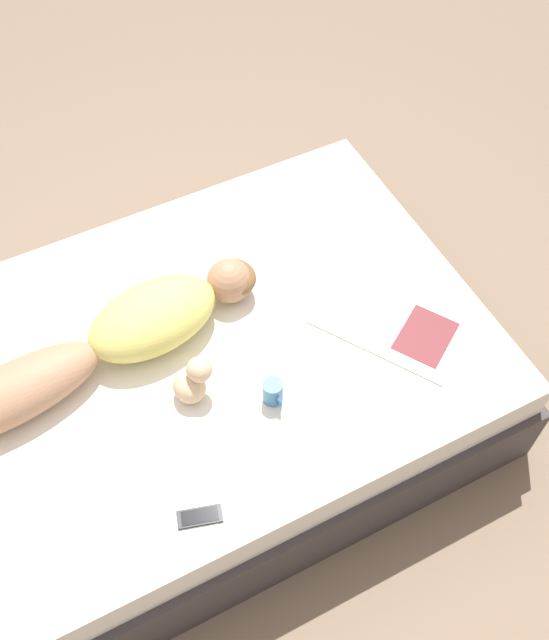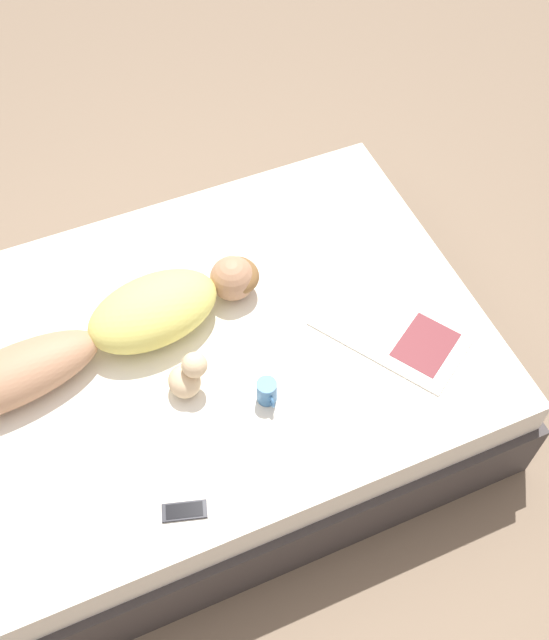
# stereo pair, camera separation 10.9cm
# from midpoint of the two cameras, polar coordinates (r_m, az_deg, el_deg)

# --- Properties ---
(ground_plane) EXTENTS (12.00, 12.00, 0.00)m
(ground_plane) POSITION_cam_midpoint_polar(r_m,az_deg,el_deg) (3.19, -5.92, -6.98)
(ground_plane) COLOR #7A6651
(bed) EXTENTS (1.53, 2.15, 0.50)m
(bed) POSITION_cam_midpoint_polar(r_m,az_deg,el_deg) (2.98, -6.32, -4.76)
(bed) COLOR #383333
(bed) RESTS_ON ground_plane
(person) EXTENTS (0.40, 1.31, 0.21)m
(person) POSITION_cam_midpoint_polar(r_m,az_deg,el_deg) (2.73, -13.59, -1.65)
(person) COLOR #A37556
(person) RESTS_ON bed
(open_magazine) EXTENTS (0.64, 0.57, 0.01)m
(open_magazine) POSITION_cam_midpoint_polar(r_m,az_deg,el_deg) (2.83, 7.92, -0.17)
(open_magazine) COLOR silver
(open_magazine) RESTS_ON bed
(coffee_mug) EXTENTS (0.10, 0.07, 0.10)m
(coffee_mug) POSITION_cam_midpoint_polar(r_m,az_deg,el_deg) (2.59, -1.32, -5.52)
(coffee_mug) COLOR teal
(coffee_mug) RESTS_ON bed
(cell_phone) EXTENTS (0.10, 0.16, 0.01)m
(cell_phone) POSITION_cam_midpoint_polar(r_m,az_deg,el_deg) (2.47, -7.02, -14.67)
(cell_phone) COLOR black
(cell_phone) RESTS_ON bed
(plush_toy) EXTENTS (0.13, 0.15, 0.18)m
(plush_toy) POSITION_cam_midpoint_polar(r_m,az_deg,el_deg) (2.60, -7.45, -4.67)
(plush_toy) COLOR #D1B289
(plush_toy) RESTS_ON bed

